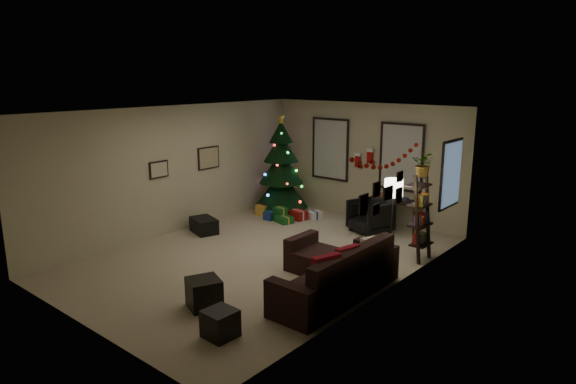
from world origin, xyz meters
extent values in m
plane|color=#BBAA8D|center=(0.00, 0.00, 0.00)|extent=(7.00, 7.00, 0.00)
plane|color=white|center=(0.00, 0.00, 2.70)|extent=(7.00, 7.00, 0.00)
plane|color=#C1B893|center=(0.00, 3.50, 1.35)|extent=(5.00, 0.00, 5.00)
plane|color=#C1B893|center=(0.00, -3.50, 1.35)|extent=(5.00, 0.00, 5.00)
plane|color=#C1B893|center=(-2.50, 0.00, 1.35)|extent=(0.00, 7.00, 7.00)
plane|color=#C1B893|center=(2.50, 0.00, 1.35)|extent=(0.00, 7.00, 7.00)
cube|color=#728CB2|center=(-0.95, 3.47, 1.55)|extent=(0.94, 0.02, 1.35)
cube|color=beige|center=(-0.95, 3.47, 1.55)|extent=(0.94, 0.03, 1.35)
cube|color=#728CB2|center=(0.95, 3.47, 1.55)|extent=(0.94, 0.02, 1.35)
cube|color=beige|center=(0.95, 3.47, 1.55)|extent=(0.94, 0.03, 1.35)
cube|color=#728CB2|center=(2.47, 2.55, 1.50)|extent=(0.05, 0.27, 1.17)
cube|color=beige|center=(2.47, 2.55, 1.50)|extent=(0.05, 0.45, 1.17)
cylinder|color=black|center=(-1.84, 2.66, 0.14)|extent=(0.10, 0.10, 0.29)
cone|color=black|center=(-1.84, 2.66, 0.58)|extent=(1.31, 1.31, 0.92)
cone|color=black|center=(-1.84, 2.66, 1.11)|extent=(1.08, 1.08, 0.77)
cone|color=black|center=(-1.84, 2.66, 1.59)|extent=(0.85, 0.85, 0.68)
cone|color=black|center=(-1.84, 2.66, 1.98)|extent=(0.58, 0.58, 0.53)
cylinder|color=maroon|center=(-1.84, 2.66, 0.02)|extent=(1.06, 1.06, 0.04)
cube|color=maroon|center=(-1.05, 2.35, 0.11)|extent=(0.35, 0.28, 0.22)
cube|color=#14591E|center=(-1.35, 2.05, 0.15)|extent=(0.28, 0.25, 0.30)
cube|color=silver|center=(-0.80, 2.65, 0.09)|extent=(0.25, 0.30, 0.18)
cube|color=gold|center=(-1.95, 2.10, 0.12)|extent=(0.30, 0.22, 0.25)
cube|color=navy|center=(-1.55, 1.90, 0.10)|extent=(0.22, 0.22, 0.20)
cube|color=maroon|center=(-2.05, 2.55, 0.14)|extent=(0.26, 0.26, 0.28)
cube|color=#14591E|center=(-1.15, 1.95, 0.07)|extent=(0.40, 0.30, 0.15)
cube|color=silver|center=(-2.04, 2.82, 0.14)|extent=(0.23, 0.23, 0.29)
cube|color=gold|center=(-1.85, 2.74, 0.08)|extent=(0.25, 0.25, 0.17)
cube|color=black|center=(2.03, -0.54, 0.18)|extent=(0.78, 2.07, 0.36)
cube|color=black|center=(2.32, -0.54, 0.59)|extent=(0.20, 2.07, 0.46)
cube|color=black|center=(2.03, -1.68, 0.28)|extent=(0.78, 0.20, 0.57)
cube|color=black|center=(2.03, 0.59, 0.28)|extent=(0.78, 0.20, 0.57)
cube|color=black|center=(1.28, 0.11, 0.18)|extent=(0.73, 0.78, 0.36)
cube|color=black|center=(0.82, 0.11, 0.28)|extent=(0.18, 0.78, 0.57)
cube|color=maroon|center=(2.21, -1.09, 0.64)|extent=(0.25, 0.46, 0.45)
cube|color=maroon|center=(2.21, -0.55, 0.64)|extent=(0.20, 0.42, 0.41)
cube|color=beige|center=(2.21, 0.14, 0.63)|extent=(0.24, 0.39, 0.38)
cube|color=black|center=(0.74, -2.08, 0.22)|extent=(0.60, 0.60, 0.43)
cube|color=black|center=(1.56, -2.51, 0.18)|extent=(0.40, 0.40, 0.36)
cube|color=black|center=(1.00, 3.22, 0.63)|extent=(1.20, 0.43, 0.04)
cylinder|color=black|center=(0.47, 3.05, 0.30)|extent=(0.04, 0.04, 0.60)
cylinder|color=black|center=(0.47, 3.39, 0.30)|extent=(0.04, 0.04, 0.60)
cylinder|color=black|center=(1.53, 3.05, 0.30)|extent=(0.04, 0.04, 0.60)
cylinder|color=black|center=(1.53, 3.39, 0.30)|extent=(0.04, 0.04, 0.60)
imported|color=black|center=(0.75, 2.57, 0.36)|extent=(0.88, 0.85, 0.72)
cube|color=black|center=(2.32, 1.50, 0.81)|extent=(0.05, 0.05, 1.61)
cube|color=black|center=(2.32, 1.93, 0.81)|extent=(0.05, 0.05, 1.61)
cube|color=black|center=(2.29, 1.72, 0.31)|extent=(0.30, 0.45, 0.03)
cube|color=black|center=(2.29, 1.72, 0.67)|extent=(0.30, 0.45, 0.03)
cube|color=black|center=(2.29, 1.72, 1.03)|extent=(0.30, 0.45, 0.03)
cube|color=black|center=(2.29, 1.72, 1.39)|extent=(0.30, 0.45, 0.03)
imported|color=#4C4C4C|center=(2.30, 1.68, 1.85)|extent=(0.58, 0.52, 0.58)
cylinder|color=black|center=(1.95, 1.27, 0.01)|extent=(0.27, 0.27, 0.03)
cylinder|color=black|center=(1.95, 1.27, 0.67)|extent=(0.03, 0.03, 1.29)
cylinder|color=white|center=(1.95, 1.27, 1.38)|extent=(0.32, 0.32, 0.31)
cube|color=black|center=(-2.48, 0.91, 1.49)|extent=(0.04, 0.60, 0.50)
cube|color=tan|center=(-2.48, 0.91, 1.49)|extent=(0.01, 0.54, 0.45)
cube|color=black|center=(-2.48, -0.44, 1.42)|extent=(0.04, 0.45, 0.35)
cube|color=#C1B893|center=(-2.48, -0.44, 1.42)|extent=(0.01, 0.41, 0.31)
cube|color=black|center=(2.48, -0.60, 1.55)|extent=(0.03, 0.22, 0.28)
cube|color=black|center=(2.48, -0.25, 1.70)|extent=(0.03, 0.18, 0.22)
cube|color=black|center=(2.48, -0.25, 1.40)|extent=(0.03, 0.20, 0.16)
cube|color=black|center=(2.48, 0.10, 1.58)|extent=(0.03, 0.26, 0.20)
cube|color=black|center=(2.48, 0.45, 1.48)|extent=(0.03, 0.18, 0.24)
cube|color=black|center=(2.48, 0.45, 1.78)|extent=(0.03, 0.16, 0.16)
cube|color=#990F0C|center=(-0.15, 3.45, 1.35)|extent=(0.14, 0.04, 0.30)
cube|color=white|center=(-0.15, 3.45, 1.50)|extent=(0.16, 0.05, 0.08)
cube|color=#990F0C|center=(-0.08, 3.45, 1.22)|extent=(0.10, 0.04, 0.08)
cube|color=#990F0C|center=(0.18, 3.43, 1.49)|extent=(0.14, 0.04, 0.30)
cube|color=white|center=(0.18, 3.43, 1.64)|extent=(0.16, 0.05, 0.08)
cube|color=#990F0C|center=(0.25, 3.43, 1.36)|extent=(0.10, 0.04, 0.08)
cube|color=black|center=(-1.98, 0.27, 0.16)|extent=(0.74, 0.60, 0.32)
camera|label=1|loc=(6.04, -6.51, 3.32)|focal=31.41mm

